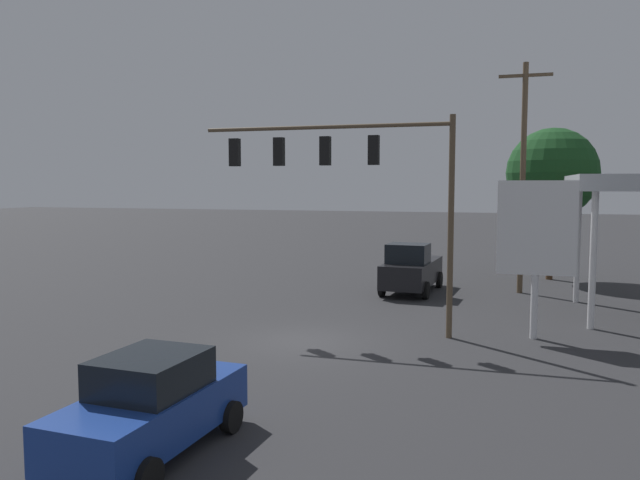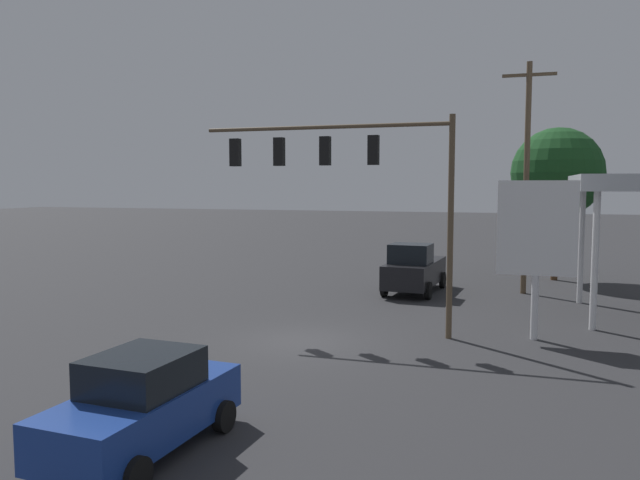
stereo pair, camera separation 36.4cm
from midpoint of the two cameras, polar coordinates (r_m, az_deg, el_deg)
The scene contains 7 objects.
ground_plane at distance 20.78m, azimuth -2.14°, elevation -9.21°, with size 200.00×200.00×0.00m, color #2D2D30.
traffic_signal_assembly at distance 21.65m, azimuth 2.11°, elevation 6.52°, with size 8.91×0.43×7.42m.
utility_pole at distance 30.79m, azimuth 17.73°, elevation 5.85°, with size 2.40×0.26×10.76m.
price_sign at distance 21.68m, azimuth 18.73°, elevation 0.68°, with size 2.52×0.27×5.27m.
pickup_parked at distance 30.01m, azimuth 8.01°, elevation -2.67°, with size 2.54×5.32×2.40m.
sedan_far at distance 12.70m, azimuth -15.95°, elevation -14.31°, with size 2.27×4.50×1.93m.
street_tree at distance 35.77m, azimuth 20.21°, elevation 5.75°, with size 4.82×4.82×8.17m.
Camera 1 is at (-6.44, 19.08, 5.12)m, focal length 35.00 mm.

